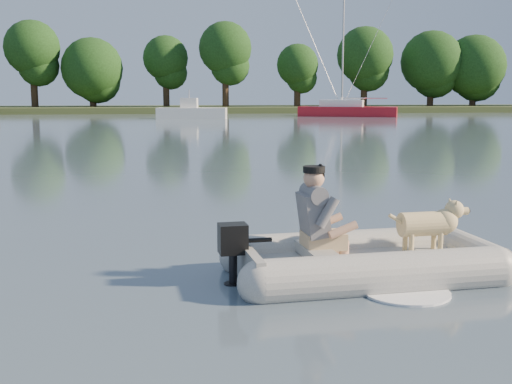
{
  "coord_description": "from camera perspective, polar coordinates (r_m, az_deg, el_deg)",
  "views": [
    {
      "loc": [
        -1.21,
        -6.87,
        2.15
      ],
      "look_at": [
        -0.14,
        1.99,
        0.75
      ],
      "focal_mm": 45.0,
      "sensor_mm": 36.0,
      "label": 1
    }
  ],
  "objects": [
    {
      "name": "dinghy",
      "position": [
        7.64,
        10.45,
        -2.93
      ],
      "size": [
        4.88,
        3.47,
        1.4
      ],
      "primitive_type": null,
      "rotation": [
        0.0,
        0.0,
        0.1
      ],
      "color": "gray",
      "rests_on": "water"
    },
    {
      "name": "water",
      "position": [
        7.3,
        3.01,
        -8.23
      ],
      "size": [
        160.0,
        160.0,
        0.0
      ],
      "primitive_type": "plane",
      "color": "slate",
      "rests_on": "ground"
    },
    {
      "name": "treeline",
      "position": [
        68.36,
        -1.06,
        11.56
      ],
      "size": [
        84.66,
        7.35,
        9.27
      ],
      "color": "#332316",
      "rests_on": "shore_bank"
    },
    {
      "name": "dog",
      "position": [
        7.98,
        14.64,
        -3.13
      ],
      "size": [
        0.97,
        0.43,
        0.63
      ],
      "primitive_type": null,
      "rotation": [
        0.0,
        0.0,
        0.1
      ],
      "color": "tan",
      "rests_on": "dinghy"
    },
    {
      "name": "sailboat",
      "position": [
        57.14,
        8.06,
        7.19
      ],
      "size": [
        8.8,
        5.4,
        11.63
      ],
      "rotation": [
        0.0,
        0.0,
        -0.37
      ],
      "color": "#A6131D",
      "rests_on": "water"
    },
    {
      "name": "motorboat",
      "position": [
        51.68,
        -5.72,
        7.71
      ],
      "size": [
        5.94,
        2.97,
        2.41
      ],
      "primitive_type": null,
      "rotation": [
        0.0,
        0.0,
        -0.14
      ],
      "color": "white",
      "rests_on": "water"
    },
    {
      "name": "man",
      "position": [
        7.41,
        5.28,
        -1.72
      ],
      "size": [
        0.79,
        0.7,
        1.09
      ],
      "primitive_type": null,
      "rotation": [
        0.0,
        0.0,
        0.1
      ],
      "color": "slate",
      "rests_on": "dinghy"
    },
    {
      "name": "shore_bank",
      "position": [
        68.9,
        -5.92,
        7.29
      ],
      "size": [
        160.0,
        12.0,
        0.7
      ],
      "primitive_type": "cube",
      "color": "#47512D",
      "rests_on": "water"
    },
    {
      "name": "outboard_motor",
      "position": [
        7.23,
        -2.07,
        -5.78
      ],
      "size": [
        0.45,
        0.33,
        0.8
      ],
      "primitive_type": null,
      "rotation": [
        0.0,
        0.0,
        0.1
      ],
      "color": "black",
      "rests_on": "dinghy"
    }
  ]
}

